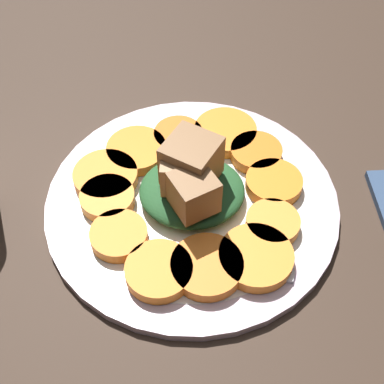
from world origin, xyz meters
The scene contains 16 objects.
table_slab centered at (0.00, 0.00, 1.00)cm, with size 120.00×120.00×2.00cm, color #38281E.
plate centered at (0.00, 0.00, 2.52)cm, with size 29.37×29.37×1.05cm.
carrot_slice_0 centered at (7.46, -4.01, 3.73)cm, with size 5.17×5.17×1.26cm, color orange.
carrot_slice_1 centered at (8.35, 0.98, 3.73)cm, with size 5.74×5.74×1.26cm, color orange.
carrot_slice_2 centered at (7.13, 5.27, 3.73)cm, with size 5.48×5.48×1.26cm, color orange.
carrot_slice_3 centered at (4.18, 8.55, 3.73)cm, with size 6.83×6.83×1.26cm, color orange.
carrot_slice_4 centered at (-1.00, 8.23, 3.73)cm, with size 5.33×5.33×1.26cm, color orange.
carrot_slice_5 centered at (-5.53, 6.35, 3.73)cm, with size 6.39×6.39×1.26cm, color orange.
carrot_slice_6 centered at (-8.68, 2.89, 3.73)cm, with size 6.59×6.59×1.26cm, color orange.
carrot_slice_7 centered at (-8.38, -0.27, 3.73)cm, with size 5.44×5.44×1.26cm, color orange.
carrot_slice_8 centered at (-7.13, -4.55, 3.73)cm, with size 5.44×5.44×1.26cm, color orange.
carrot_slice_9 centered at (-3.47, -8.59, 3.73)cm, with size 6.10×6.10×1.26cm, color orange.
carrot_slice_10 centered at (0.83, -8.40, 3.73)cm, with size 6.58×6.58×1.26cm, color orange.
carrot_slice_11 centered at (5.34, -7.69, 3.73)cm, with size 6.84×6.84×1.26cm, color orange.
center_pile centered at (0.00, -0.12, 5.81)cm, with size 10.44×9.96×7.04cm.
fork centered at (-0.89, -6.83, 3.30)cm, with size 18.37×7.10×0.40cm.
Camera 1 is at (-2.00, -33.36, 44.93)cm, focal length 50.00 mm.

